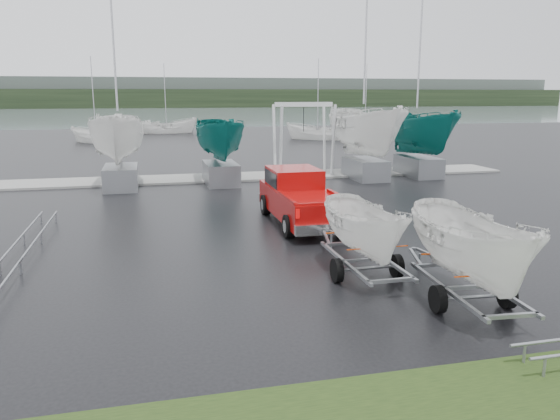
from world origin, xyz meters
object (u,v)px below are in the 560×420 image
at_px(trailer_parked, 476,186).
at_px(boat_hoist, 304,128).
at_px(pickup_truck, 299,195).
at_px(trailer_hitched, 367,184).

distance_m(trailer_parked, boat_hoist, 19.83).
relative_size(trailer_parked, boat_hoist, 1.21).
height_order(pickup_truck, boat_hoist, boat_hoist).
distance_m(pickup_truck, trailer_parked, 9.00).
relative_size(pickup_truck, trailer_hitched, 1.28).
bearing_deg(pickup_truck, trailer_parked, -80.44).
xyz_separation_m(trailer_parked, boat_hoist, (1.92, 19.74, -0.03)).
relative_size(pickup_truck, trailer_parked, 1.14).
height_order(trailer_hitched, trailer_parked, trailer_parked).
bearing_deg(pickup_truck, boat_hoist, 73.35).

